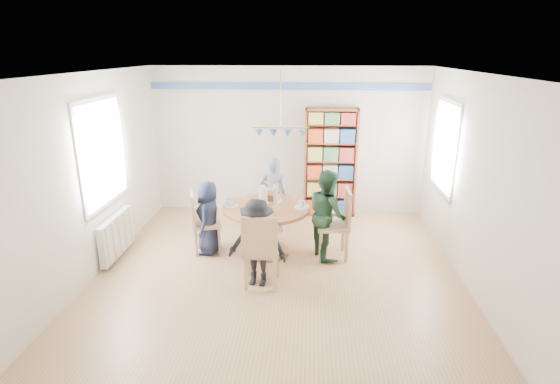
# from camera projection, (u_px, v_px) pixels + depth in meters

# --- Properties ---
(ground) EXTENTS (5.00, 5.00, 0.00)m
(ground) POSITION_uv_depth(u_px,v_px,m) (278.00, 272.00, 6.12)
(ground) COLOR tan
(room_shell) EXTENTS (5.00, 5.00, 5.00)m
(room_shell) POSITION_uv_depth(u_px,v_px,m) (265.00, 143.00, 6.45)
(room_shell) COLOR white
(room_shell) RESTS_ON ground
(radiator) EXTENTS (0.12, 1.00, 0.60)m
(radiator) POSITION_uv_depth(u_px,v_px,m) (117.00, 235.00, 6.46)
(radiator) COLOR silver
(radiator) RESTS_ON ground
(dining_table) EXTENTS (1.30, 1.30, 0.75)m
(dining_table) POSITION_uv_depth(u_px,v_px,m) (266.00, 219.00, 6.53)
(dining_table) COLOR #975C31
(dining_table) RESTS_ON ground
(chair_left) EXTENTS (0.53, 0.53, 0.95)m
(chair_left) POSITION_uv_depth(u_px,v_px,m) (201.00, 219.00, 6.59)
(chair_left) COLOR tan
(chair_left) RESTS_ON ground
(chair_right) EXTENTS (0.49, 0.49, 1.04)m
(chair_right) POSITION_uv_depth(u_px,v_px,m) (339.00, 221.00, 6.41)
(chair_right) COLOR tan
(chair_right) RESTS_ON ground
(chair_far) EXTENTS (0.39, 0.39, 0.85)m
(chair_far) POSITION_uv_depth(u_px,v_px,m) (273.00, 202.00, 7.52)
(chair_far) COLOR tan
(chair_far) RESTS_ON ground
(chair_near) EXTENTS (0.46, 0.46, 1.03)m
(chair_near) POSITION_uv_depth(u_px,v_px,m) (261.00, 248.00, 5.56)
(chair_near) COLOR tan
(chair_near) RESTS_ON ground
(person_left) EXTENTS (0.38, 0.56, 1.13)m
(person_left) POSITION_uv_depth(u_px,v_px,m) (208.00, 218.00, 6.55)
(person_left) COLOR #181D36
(person_left) RESTS_ON ground
(person_right) EXTENTS (0.70, 0.78, 1.34)m
(person_right) POSITION_uv_depth(u_px,v_px,m) (327.00, 214.00, 6.41)
(person_right) COLOR #1B3623
(person_right) RESTS_ON ground
(person_far) EXTENTS (0.49, 0.34, 1.29)m
(person_far) POSITION_uv_depth(u_px,v_px,m) (274.00, 195.00, 7.32)
(person_far) COLOR gray
(person_far) RESTS_ON ground
(person_near) EXTENTS (0.82, 0.55, 1.19)m
(person_near) POSITION_uv_depth(u_px,v_px,m) (257.00, 243.00, 5.62)
(person_near) COLOR black
(person_near) RESTS_ON ground
(bookshelf) EXTENTS (0.95, 0.28, 1.99)m
(bookshelf) POSITION_uv_depth(u_px,v_px,m) (330.00, 164.00, 7.98)
(bookshelf) COLOR brown
(bookshelf) RESTS_ON ground
(tableware) EXTENTS (1.27, 1.27, 0.33)m
(tableware) POSITION_uv_depth(u_px,v_px,m) (265.00, 201.00, 6.48)
(tableware) COLOR white
(tableware) RESTS_ON dining_table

